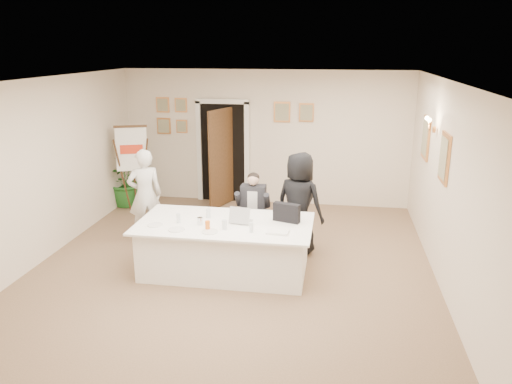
{
  "coord_description": "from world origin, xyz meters",
  "views": [
    {
      "loc": [
        1.47,
        -6.74,
        3.26
      ],
      "look_at": [
        0.28,
        0.6,
        1.07
      ],
      "focal_mm": 35.0,
      "sensor_mm": 36.0,
      "label": 1
    }
  ],
  "objects_px": {
    "seated_man": "(253,210)",
    "steel_jug": "(200,221)",
    "standing_man": "(145,195)",
    "paper_stack": "(278,232)",
    "potted_palm": "(128,180)",
    "flip_chart": "(133,173)",
    "conference_table": "(225,247)",
    "oj_glass": "(208,225)",
    "laptop": "(241,213)",
    "standing_woman": "(299,203)",
    "laptop_bag": "(287,213)"
  },
  "relations": [
    {
      "from": "seated_man",
      "to": "laptop",
      "type": "relative_size",
      "value": 3.83
    },
    {
      "from": "conference_table",
      "to": "potted_palm",
      "type": "height_order",
      "value": "potted_palm"
    },
    {
      "from": "potted_palm",
      "to": "paper_stack",
      "type": "height_order",
      "value": "potted_palm"
    },
    {
      "from": "standing_man",
      "to": "oj_glass",
      "type": "relative_size",
      "value": 12.31
    },
    {
      "from": "potted_palm",
      "to": "oj_glass",
      "type": "bearing_deg",
      "value": -51.17
    },
    {
      "from": "conference_table",
      "to": "potted_palm",
      "type": "distance_m",
      "value": 3.94
    },
    {
      "from": "laptop",
      "to": "steel_jug",
      "type": "distance_m",
      "value": 0.61
    },
    {
      "from": "oj_glass",
      "to": "conference_table",
      "type": "bearing_deg",
      "value": 62.6
    },
    {
      "from": "conference_table",
      "to": "laptop",
      "type": "bearing_deg",
      "value": 17.81
    },
    {
      "from": "conference_table",
      "to": "standing_woman",
      "type": "relative_size",
      "value": 1.54
    },
    {
      "from": "flip_chart",
      "to": "potted_palm",
      "type": "xyz_separation_m",
      "value": [
        -0.28,
        0.35,
        -0.25
      ]
    },
    {
      "from": "standing_woman",
      "to": "oj_glass",
      "type": "distance_m",
      "value": 1.74
    },
    {
      "from": "laptop",
      "to": "paper_stack",
      "type": "relative_size",
      "value": 1.12
    },
    {
      "from": "flip_chart",
      "to": "laptop_bag",
      "type": "height_order",
      "value": "flip_chart"
    },
    {
      "from": "seated_man",
      "to": "steel_jug",
      "type": "bearing_deg",
      "value": -123.34
    },
    {
      "from": "flip_chart",
      "to": "standing_woman",
      "type": "distance_m",
      "value": 3.78
    },
    {
      "from": "flip_chart",
      "to": "conference_table",
      "type": "bearing_deg",
      "value": -45.66
    },
    {
      "from": "seated_man",
      "to": "potted_palm",
      "type": "bearing_deg",
      "value": 141.54
    },
    {
      "from": "conference_table",
      "to": "standing_man",
      "type": "height_order",
      "value": "standing_man"
    },
    {
      "from": "laptop_bag",
      "to": "paper_stack",
      "type": "xyz_separation_m",
      "value": [
        -0.07,
        -0.48,
        -0.12
      ]
    },
    {
      "from": "standing_man",
      "to": "laptop",
      "type": "bearing_deg",
      "value": 122.6
    },
    {
      "from": "flip_chart",
      "to": "laptop",
      "type": "distance_m",
      "value": 3.6
    },
    {
      "from": "standing_man",
      "to": "laptop",
      "type": "distance_m",
      "value": 2.12
    },
    {
      "from": "potted_palm",
      "to": "steel_jug",
      "type": "height_order",
      "value": "potted_palm"
    },
    {
      "from": "standing_man",
      "to": "paper_stack",
      "type": "bearing_deg",
      "value": 121.68
    },
    {
      "from": "seated_man",
      "to": "conference_table",
      "type": "bearing_deg",
      "value": -110.61
    },
    {
      "from": "conference_table",
      "to": "oj_glass",
      "type": "height_order",
      "value": "oj_glass"
    },
    {
      "from": "paper_stack",
      "to": "standing_woman",
      "type": "bearing_deg",
      "value": 80.97
    },
    {
      "from": "potted_palm",
      "to": "seated_man",
      "type": "bearing_deg",
      "value": -31.54
    },
    {
      "from": "steel_jug",
      "to": "laptop_bag",
      "type": "bearing_deg",
      "value": 15.34
    },
    {
      "from": "laptop_bag",
      "to": "oj_glass",
      "type": "xyz_separation_m",
      "value": [
        -1.06,
        -0.52,
        -0.07
      ]
    },
    {
      "from": "seated_man",
      "to": "steel_jug",
      "type": "height_order",
      "value": "seated_man"
    },
    {
      "from": "standing_man",
      "to": "seated_man",
      "type": "bearing_deg",
      "value": 149.16
    },
    {
      "from": "flip_chart",
      "to": "paper_stack",
      "type": "height_order",
      "value": "flip_chart"
    },
    {
      "from": "steel_jug",
      "to": "potted_palm",
      "type": "bearing_deg",
      "value": 128.68
    },
    {
      "from": "standing_man",
      "to": "standing_woman",
      "type": "xyz_separation_m",
      "value": [
        2.65,
        -0.12,
        0.03
      ]
    },
    {
      "from": "flip_chart",
      "to": "standing_woman",
      "type": "relative_size",
      "value": 1.04
    },
    {
      "from": "flip_chart",
      "to": "paper_stack",
      "type": "xyz_separation_m",
      "value": [
        3.25,
        -2.78,
        -0.01
      ]
    },
    {
      "from": "seated_man",
      "to": "oj_glass",
      "type": "relative_size",
      "value": 9.93
    },
    {
      "from": "standing_man",
      "to": "paper_stack",
      "type": "distance_m",
      "value": 2.8
    },
    {
      "from": "paper_stack",
      "to": "laptop",
      "type": "bearing_deg",
      "value": 148.21
    },
    {
      "from": "seated_man",
      "to": "laptop",
      "type": "height_order",
      "value": "seated_man"
    },
    {
      "from": "oj_glass",
      "to": "laptop_bag",
      "type": "bearing_deg",
      "value": 26.05
    },
    {
      "from": "potted_palm",
      "to": "steel_jug",
      "type": "relative_size",
      "value": 10.12
    },
    {
      "from": "standing_man",
      "to": "laptop_bag",
      "type": "height_order",
      "value": "standing_man"
    },
    {
      "from": "standing_woman",
      "to": "paper_stack",
      "type": "height_order",
      "value": "standing_woman"
    },
    {
      "from": "laptop_bag",
      "to": "steel_jug",
      "type": "relative_size",
      "value": 3.61
    },
    {
      "from": "conference_table",
      "to": "potted_palm",
      "type": "xyz_separation_m",
      "value": [
        -2.72,
        2.84,
        0.16
      ]
    },
    {
      "from": "standing_woman",
      "to": "paper_stack",
      "type": "bearing_deg",
      "value": 104.56
    },
    {
      "from": "seated_man",
      "to": "standing_man",
      "type": "xyz_separation_m",
      "value": [
        -1.88,
        0.05,
        0.15
      ]
    }
  ]
}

